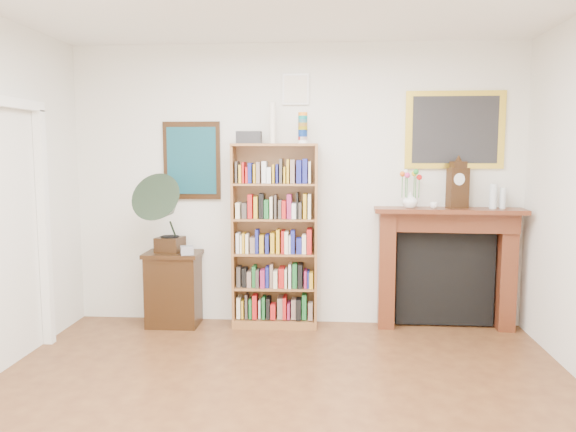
# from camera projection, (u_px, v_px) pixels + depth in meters

# --- Properties ---
(room) EXTENTS (4.51, 5.01, 2.81)m
(room) POSITION_uv_depth(u_px,v_px,m) (270.00, 213.00, 3.16)
(room) COLOR #4B2816
(room) RESTS_ON ground
(door_casing) EXTENTS (0.08, 1.02, 2.17)m
(door_casing) POSITION_uv_depth(u_px,v_px,m) (14.00, 212.00, 4.52)
(door_casing) COLOR white
(door_casing) RESTS_ON left_wall
(teal_poster) EXTENTS (0.58, 0.04, 0.78)m
(teal_poster) POSITION_uv_depth(u_px,v_px,m) (192.00, 161.00, 5.66)
(teal_poster) COLOR black
(teal_poster) RESTS_ON back_wall
(small_picture) EXTENTS (0.26, 0.04, 0.30)m
(small_picture) POSITION_uv_depth(u_px,v_px,m) (296.00, 89.00, 5.51)
(small_picture) COLOR white
(small_picture) RESTS_ON back_wall
(gilt_painting) EXTENTS (0.95, 0.04, 0.75)m
(gilt_painting) POSITION_uv_depth(u_px,v_px,m) (455.00, 130.00, 5.44)
(gilt_painting) COLOR gold
(gilt_painting) RESTS_ON back_wall
(bookshelf) EXTENTS (0.84, 0.32, 2.09)m
(bookshelf) POSITION_uv_depth(u_px,v_px,m) (275.00, 226.00, 5.53)
(bookshelf) COLOR brown
(bookshelf) RESTS_ON floor
(side_cabinet) EXTENTS (0.55, 0.40, 0.74)m
(side_cabinet) POSITION_uv_depth(u_px,v_px,m) (174.00, 289.00, 5.62)
(side_cabinet) COLOR black
(side_cabinet) RESTS_ON floor
(fireplace) EXTENTS (1.43, 0.40, 1.20)m
(fireplace) POSITION_uv_depth(u_px,v_px,m) (446.00, 257.00, 5.51)
(fireplace) COLOR #4D1D12
(fireplace) RESTS_ON floor
(gramophone) EXTENTS (0.57, 0.67, 0.79)m
(gramophone) POSITION_uv_depth(u_px,v_px,m) (165.00, 209.00, 5.43)
(gramophone) COLOR black
(gramophone) RESTS_ON side_cabinet
(cd_stack) EXTENTS (0.15, 0.15, 0.08)m
(cd_stack) POSITION_uv_depth(u_px,v_px,m) (187.00, 250.00, 5.46)
(cd_stack) COLOR #A7A7B3
(cd_stack) RESTS_ON side_cabinet
(mantel_clock) EXTENTS (0.22, 0.16, 0.45)m
(mantel_clock) POSITION_uv_depth(u_px,v_px,m) (458.00, 186.00, 5.37)
(mantel_clock) COLOR black
(mantel_clock) RESTS_ON fireplace
(flower_vase) EXTENTS (0.17, 0.17, 0.15)m
(flower_vase) POSITION_uv_depth(u_px,v_px,m) (410.00, 200.00, 5.40)
(flower_vase) COLOR white
(flower_vase) RESTS_ON fireplace
(teacup) EXTENTS (0.10, 0.10, 0.06)m
(teacup) POSITION_uv_depth(u_px,v_px,m) (434.00, 205.00, 5.37)
(teacup) COLOR white
(teacup) RESTS_ON fireplace
(bottle_left) EXTENTS (0.07, 0.07, 0.24)m
(bottle_left) POSITION_uv_depth(u_px,v_px,m) (493.00, 196.00, 5.35)
(bottle_left) COLOR silver
(bottle_left) RESTS_ON fireplace
(bottle_right) EXTENTS (0.06, 0.06, 0.20)m
(bottle_right) POSITION_uv_depth(u_px,v_px,m) (503.00, 198.00, 5.37)
(bottle_right) COLOR silver
(bottle_right) RESTS_ON fireplace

